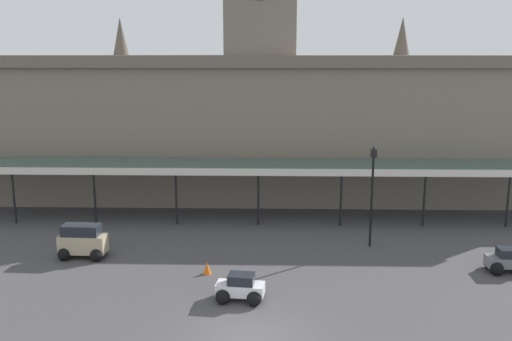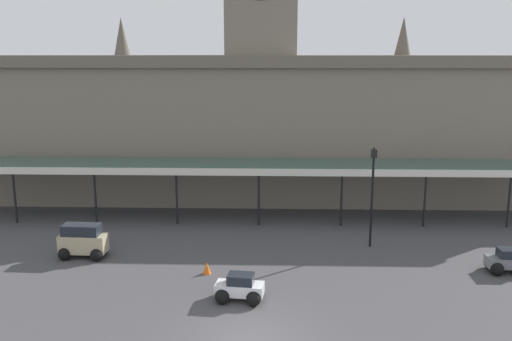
# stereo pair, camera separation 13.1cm
# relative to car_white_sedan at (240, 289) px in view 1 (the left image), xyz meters

# --- Properties ---
(ground_plane) EXTENTS (140.00, 140.00, 0.00)m
(ground_plane) POSITION_rel_car_white_sedan_xyz_m (0.54, -3.35, -0.50)
(ground_plane) COLOR #424144
(station_building) EXTENTS (43.65, 6.74, 18.87)m
(station_building) POSITION_rel_car_white_sedan_xyz_m (0.54, 17.57, 5.31)
(station_building) COLOR slate
(station_building) RESTS_ON ground
(entrance_canopy) EXTENTS (40.54, 3.26, 3.65)m
(entrance_canopy) POSITION_rel_car_white_sedan_xyz_m (0.54, 11.97, 3.00)
(entrance_canopy) COLOR #38564C
(entrance_canopy) RESTS_ON ground
(car_white_sedan) EXTENTS (2.14, 1.67, 1.19)m
(car_white_sedan) POSITION_rel_car_white_sedan_xyz_m (0.00, 0.00, 0.00)
(car_white_sedan) COLOR silver
(car_white_sedan) RESTS_ON ground
(car_beige_van) EXTENTS (2.44, 1.67, 1.77)m
(car_beige_van) POSITION_rel_car_white_sedan_xyz_m (-8.43, 4.90, 0.30)
(car_beige_van) COLOR tan
(car_beige_van) RESTS_ON ground
(car_grey_sedan) EXTENTS (2.06, 1.54, 1.19)m
(car_grey_sedan) POSITION_rel_car_white_sedan_xyz_m (12.81, 3.51, 0.00)
(car_grey_sedan) COLOR slate
(car_grey_sedan) RESTS_ON ground
(victorian_lamppost) EXTENTS (0.30, 0.30, 5.54)m
(victorian_lamppost) POSITION_rel_car_white_sedan_xyz_m (6.76, 7.01, 2.90)
(victorian_lamppost) COLOR black
(victorian_lamppost) RESTS_ON ground
(traffic_cone) EXTENTS (0.40, 0.40, 0.58)m
(traffic_cone) POSITION_rel_car_white_sedan_xyz_m (-1.76, 2.88, -0.21)
(traffic_cone) COLOR orange
(traffic_cone) RESTS_ON ground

